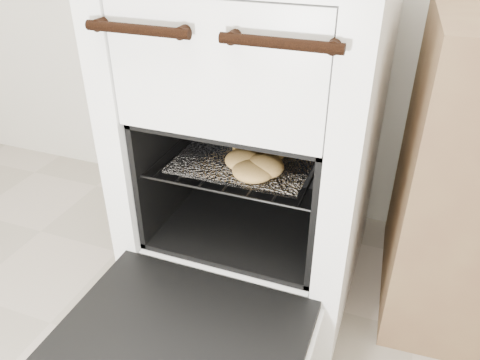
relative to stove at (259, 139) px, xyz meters
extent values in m
cube|color=white|center=(0.00, 0.01, 0.01)|extent=(0.63, 0.67, 0.97)
cylinder|color=black|center=(-0.15, -0.34, 0.37)|extent=(0.23, 0.02, 0.02)
cylinder|color=black|center=(0.15, -0.34, 0.37)|extent=(0.23, 0.02, 0.02)
cube|color=black|center=(0.00, -0.53, -0.25)|extent=(0.55, 0.42, 0.03)
cube|color=white|center=(0.00, -0.53, -0.27)|extent=(0.57, 0.44, 0.02)
cylinder|color=black|center=(-0.23, -0.07, -0.02)|extent=(0.01, 0.44, 0.01)
cylinder|color=black|center=(0.23, -0.07, -0.02)|extent=(0.01, 0.44, 0.01)
cylinder|color=black|center=(0.00, -0.28, -0.02)|extent=(0.45, 0.01, 0.01)
cylinder|color=black|center=(0.00, 0.14, -0.02)|extent=(0.45, 0.01, 0.01)
cylinder|color=black|center=(-0.19, -0.07, -0.02)|extent=(0.01, 0.42, 0.01)
cylinder|color=black|center=(-0.13, -0.07, -0.02)|extent=(0.01, 0.42, 0.01)
cylinder|color=black|center=(-0.06, -0.07, -0.02)|extent=(0.01, 0.42, 0.01)
cylinder|color=black|center=(0.00, -0.07, -0.02)|extent=(0.01, 0.42, 0.01)
cylinder|color=black|center=(0.06, -0.07, -0.02)|extent=(0.01, 0.42, 0.01)
cylinder|color=black|center=(0.13, -0.07, -0.02)|extent=(0.01, 0.42, 0.01)
cylinder|color=black|center=(0.19, -0.07, -0.02)|extent=(0.01, 0.42, 0.01)
cube|color=white|center=(0.00, -0.09, -0.01)|extent=(0.36, 0.32, 0.01)
ellipsoid|color=tan|center=(0.04, 0.01, 0.02)|extent=(0.11, 0.11, 0.04)
ellipsoid|color=tan|center=(0.01, -0.09, 0.02)|extent=(0.12, 0.12, 0.05)
ellipsoid|color=tan|center=(0.07, -0.18, 0.02)|extent=(0.14, 0.14, 0.05)
ellipsoid|color=tan|center=(0.02, -0.16, 0.02)|extent=(0.14, 0.14, 0.04)
ellipsoid|color=tan|center=(0.11, -0.04, 0.02)|extent=(0.12, 0.12, 0.05)
ellipsoid|color=tan|center=(0.06, -0.09, 0.02)|extent=(0.11, 0.11, 0.04)
ellipsoid|color=tan|center=(0.05, -0.21, 0.01)|extent=(0.15, 0.15, 0.04)
camera|label=1|loc=(0.38, -1.16, 0.59)|focal=35.00mm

